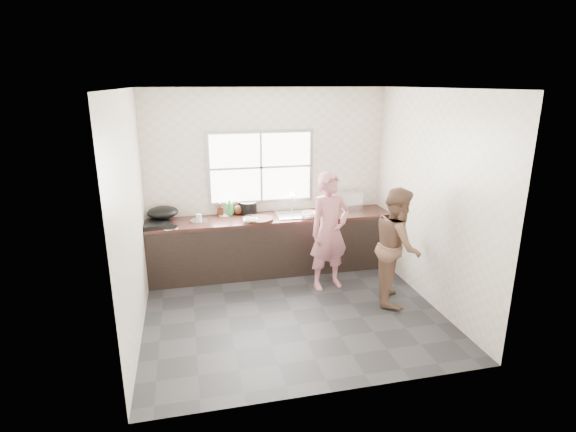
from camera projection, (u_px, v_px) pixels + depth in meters
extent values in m
cube|color=#29292C|center=(292.00, 311.00, 5.66)|extent=(3.60, 3.20, 0.01)
cube|color=silver|center=(292.00, 88.00, 4.89)|extent=(3.60, 3.20, 0.01)
cube|color=silver|center=(267.00, 180.00, 6.78)|extent=(3.60, 0.01, 2.70)
cube|color=beige|center=(131.00, 217.00, 4.89)|extent=(0.01, 3.20, 2.70)
cube|color=silver|center=(431.00, 199.00, 5.66)|extent=(0.01, 3.20, 2.70)
cube|color=beige|center=(336.00, 257.00, 3.78)|extent=(3.60, 0.01, 2.70)
cube|color=black|center=(272.00, 245.00, 6.75)|extent=(3.60, 0.62, 0.82)
cube|color=#361B16|center=(272.00, 218.00, 6.63)|extent=(3.60, 0.64, 0.04)
cube|color=silver|center=(295.00, 215.00, 6.70)|extent=(0.55, 0.45, 0.02)
cylinder|color=silver|center=(292.00, 202.00, 6.84)|extent=(0.02, 0.02, 0.30)
cube|color=#9EA0A5|center=(261.00, 167.00, 6.68)|extent=(1.60, 0.05, 1.10)
cube|color=white|center=(261.00, 167.00, 6.66)|extent=(1.50, 0.01, 1.00)
imported|color=#C97884|center=(329.00, 235.00, 6.12)|extent=(0.63, 0.49, 1.53)
imported|color=brown|center=(397.00, 246.00, 5.74)|extent=(0.79, 0.89, 1.52)
cylinder|color=black|center=(259.00, 219.00, 6.42)|extent=(0.48, 0.48, 0.04)
cube|color=silver|center=(249.00, 216.00, 6.51)|extent=(0.21, 0.20, 0.01)
imported|color=white|center=(250.00, 221.00, 6.34)|extent=(0.25, 0.25, 0.05)
imported|color=white|center=(310.00, 215.00, 6.59)|extent=(0.20, 0.20, 0.06)
imported|color=white|center=(306.00, 217.00, 6.52)|extent=(0.23, 0.23, 0.06)
cylinder|color=black|center=(248.00, 208.00, 6.74)|extent=(0.28, 0.28, 0.18)
cylinder|color=white|center=(225.00, 215.00, 6.69)|extent=(0.24, 0.24, 0.02)
imported|color=green|center=(230.00, 207.00, 6.63)|extent=(0.13, 0.13, 0.27)
imported|color=#401C10|center=(220.00, 210.00, 6.65)|extent=(0.09, 0.09, 0.18)
imported|color=#402110|center=(239.00, 208.00, 6.71)|extent=(0.16, 0.16, 0.19)
cylinder|color=silver|center=(199.00, 218.00, 6.37)|extent=(0.09, 0.09, 0.11)
cube|color=black|center=(155.00, 224.00, 6.18)|extent=(0.49, 0.49, 0.06)
ellipsoid|color=black|center=(163.00, 212.00, 6.34)|extent=(0.53, 0.53, 0.16)
cube|color=#BBBEC1|center=(348.00, 201.00, 6.95)|extent=(0.40, 0.30, 0.28)
cylinder|color=silver|center=(169.00, 228.00, 6.11)|extent=(0.26, 0.26, 0.01)
cylinder|color=#B7B8BE|center=(199.00, 221.00, 6.42)|extent=(0.31, 0.31, 0.01)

